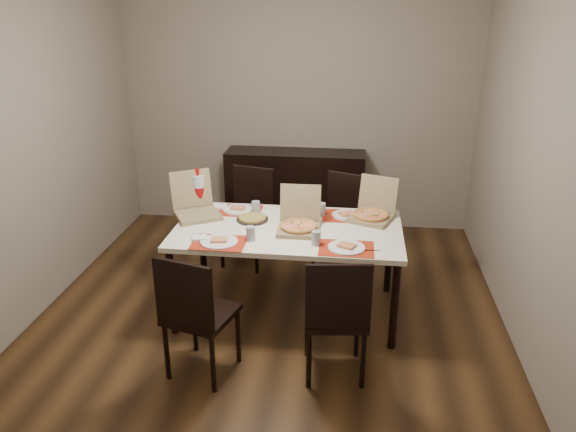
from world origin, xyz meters
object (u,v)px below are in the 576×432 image
at_px(dining_table, 288,235).
at_px(chair_near_left, 195,312).
at_px(sideboard, 295,191).
at_px(chair_far_right, 343,220).
at_px(soda_bottle, 198,191).
at_px(pizza_box_center, 299,224).
at_px(chair_near_right, 336,313).
at_px(dip_bowl, 296,220).
at_px(chair_far_left, 249,212).

xyz_separation_m(dining_table, chair_near_left, (-0.51, -0.95, -0.17)).
distance_m(sideboard, chair_far_right, 1.09).
distance_m(sideboard, soda_bottle, 1.62).
bearing_deg(pizza_box_center, dining_table, 160.18).
height_order(sideboard, dining_table, sideboard).
bearing_deg(chair_far_right, pizza_box_center, -110.97).
height_order(chair_near_right, dip_bowl, chair_near_right).
bearing_deg(dining_table, soda_bottle, 156.61).
distance_m(dining_table, soda_bottle, 0.92).
relative_size(chair_near_right, chair_far_left, 1.00).
relative_size(chair_far_right, soda_bottle, 2.66).
bearing_deg(chair_far_left, pizza_box_center, -58.29).
xyz_separation_m(dining_table, chair_far_right, (0.42, 0.82, -0.17)).
bearing_deg(dining_table, chair_far_right, 62.99).
xyz_separation_m(chair_near_left, chair_far_left, (0.01, 1.86, 0.00)).
bearing_deg(sideboard, chair_far_right, -59.27).
xyz_separation_m(chair_far_left, pizza_box_center, (0.59, -0.95, 0.29)).
bearing_deg(chair_far_right, chair_near_left, -117.62).
height_order(chair_far_left, soda_bottle, soda_bottle).
distance_m(chair_near_right, chair_far_left, 1.99).
relative_size(chair_near_right, pizza_box_center, 2.54).
bearing_deg(soda_bottle, pizza_box_center, -23.04).
bearing_deg(chair_far_right, dip_bowl, -117.91).
bearing_deg(chair_near_left, sideboard, 82.21).
height_order(sideboard, pizza_box_center, pizza_box_center).
relative_size(chair_near_right, chair_far_right, 1.00).
relative_size(sideboard, chair_far_left, 1.61).
bearing_deg(chair_near_right, chair_far_right, 90.37).
relative_size(sideboard, chair_far_right, 1.61).
bearing_deg(chair_near_right, pizza_box_center, 112.32).
height_order(dining_table, chair_near_left, chair_near_left).
relative_size(pizza_box_center, soda_bottle, 1.05).
height_order(chair_near_right, soda_bottle, soda_bottle).
relative_size(chair_near_left, chair_far_left, 1.00).
bearing_deg(chair_near_right, chair_near_left, -174.14).
bearing_deg(sideboard, dip_bowl, -83.34).
bearing_deg(sideboard, soda_bottle, -116.19).
bearing_deg(pizza_box_center, chair_near_right, -67.68).
bearing_deg(chair_near_left, pizza_box_center, 56.85).
bearing_deg(pizza_box_center, chair_near_left, -123.15).
relative_size(sideboard, chair_near_left, 1.61).
distance_m(chair_far_left, dip_bowl, 0.99).
bearing_deg(chair_near_left, chair_far_left, 89.63).
distance_m(chair_near_left, chair_near_right, 0.94).
bearing_deg(chair_far_left, chair_far_right, -6.14).
distance_m(chair_near_left, chair_far_left, 1.86).
xyz_separation_m(sideboard, soda_bottle, (-0.68, -1.39, 0.45)).
distance_m(pizza_box_center, dip_bowl, 0.17).
bearing_deg(chair_far_right, soda_bottle, -159.60).
relative_size(dining_table, dip_bowl, 16.90).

